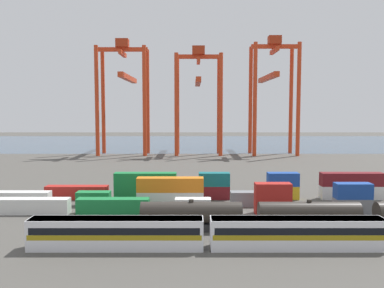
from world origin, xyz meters
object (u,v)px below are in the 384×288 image
shipping_container_9 (171,199)px  gantry_crane_central (199,90)px  shipping_container_3 (273,206)px  freight_tank_row (309,216)px  shipping_container_2 (193,206)px  passenger_train (298,232)px  gantry_crane_east (273,84)px  shipping_container_5 (353,206)px  shipping_container_19 (352,192)px  shipping_container_1 (114,206)px  gantry_crane_west (125,86)px

shipping_container_9 → gantry_crane_central: (6.45, 89.62, 24.06)m
shipping_container_3 → freight_tank_row: bearing=-70.6°
freight_tank_row → shipping_container_2: (-16.82, 9.57, -0.86)m
passenger_train → freight_tank_row: bearing=64.9°
freight_tank_row → shipping_container_9: bearing=143.8°
shipping_container_2 → gantry_crane_east: bearing=71.7°
gantry_crane_east → shipping_container_5: bearing=-92.8°
passenger_train → freight_tank_row: size_ratio=1.38×
shipping_container_5 → gantry_crane_central: 101.38m
shipping_container_9 → shipping_container_19: (35.24, 5.75, 0.00)m
shipping_container_19 → gantry_crane_central: 91.89m
passenger_train → shipping_container_9: bearing=126.4°
shipping_container_1 → shipping_container_19: 46.03m
shipping_container_3 → gantry_crane_west: gantry_crane_west is taller
shipping_container_2 → freight_tank_row: bearing=-29.6°
shipping_container_19 → passenger_train: bearing=-121.8°
shipping_container_2 → shipping_container_9: 7.07m
gantry_crane_central → passenger_train: bearing=-84.6°
shipping_container_3 → gantry_crane_west: 107.45m
shipping_container_1 → gantry_crane_east: gantry_crane_east is taller
gantry_crane_west → passenger_train: bearing=-70.6°
shipping_container_5 → shipping_container_19: size_ratio=0.50×
passenger_train → shipping_container_1: bearing=146.5°
shipping_container_1 → shipping_container_3: 26.90m
gantry_crane_west → shipping_container_19: bearing=-55.5°
freight_tank_row → shipping_container_5: 13.92m
shipping_container_19 → shipping_container_9: bearing=-170.7°
shipping_container_19 → gantry_crane_central: bearing=108.9°
shipping_container_3 → shipping_container_19: (17.67, 11.49, 0.00)m
shipping_container_3 → passenger_train: bearing=-91.2°
shipping_container_9 → freight_tank_row: bearing=-36.2°
shipping_container_1 → gantry_crane_east: size_ratio=0.26×
passenger_train → shipping_container_9: passenger_train is taller
passenger_train → shipping_container_5: passenger_train is taller
shipping_container_1 → gantry_crane_east: bearing=64.8°
gantry_crane_east → shipping_container_3: bearing=-100.7°
shipping_container_3 → gantry_crane_central: size_ratio=0.14×
shipping_container_9 → shipping_container_3: bearing=-18.1°
shipping_container_9 → shipping_container_1: bearing=-148.4°
shipping_container_1 → gantry_crane_east: 109.23m
shipping_container_1 → freight_tank_row: bearing=-17.5°
passenger_train → shipping_container_1: passenger_train is taller
freight_tank_row → gantry_crane_east: size_ratio=1.07×
shipping_container_2 → gantry_crane_central: size_ratio=0.14×
freight_tank_row → gantry_crane_west: 117.12m
shipping_container_1 → shipping_container_19: bearing=14.5°
shipping_container_2 → gantry_crane_central: 98.38m
passenger_train → shipping_container_5: 22.35m
shipping_container_19 → gantry_crane_west: size_ratio=0.27×
freight_tank_row → gantry_crane_central: bearing=97.9°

